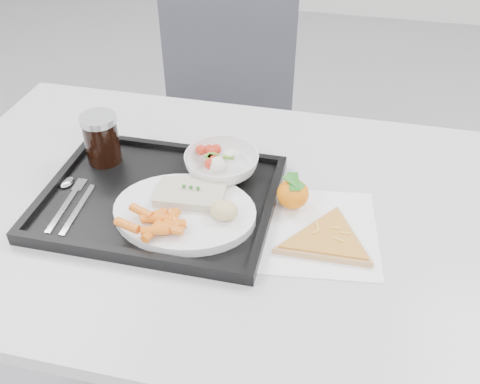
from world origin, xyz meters
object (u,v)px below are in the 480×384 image
object	(u,v)px
salad_bowl	(222,164)
table	(214,229)
cola_glass	(101,138)
tray	(160,199)
chair	(222,120)
pizza_slice	(327,240)
dinner_plate	(185,212)
tangerine	(293,194)

from	to	relation	value
salad_bowl	table	bearing A→B (deg)	-87.66
table	cola_glass	xyz separation A→B (m)	(-0.26, 0.08, 0.14)
table	tray	world-z (taller)	tray
tray	cola_glass	xyz separation A→B (m)	(-0.16, 0.09, 0.06)
chair	pizza_slice	distance (m)	0.85
chair	dinner_plate	world-z (taller)	chair
dinner_plate	tangerine	xyz separation A→B (m)	(0.19, 0.09, 0.01)
cola_glass	pizza_slice	world-z (taller)	cola_glass
table	chair	size ratio (longest dim) A/B	1.29
dinner_plate	cola_glass	world-z (taller)	cola_glass
tray	dinner_plate	xyz separation A→B (m)	(0.07, -0.04, 0.02)
tray	salad_bowl	world-z (taller)	salad_bowl
table	cola_glass	size ratio (longest dim) A/B	11.11
chair	pizza_slice	xyz separation A→B (m)	(0.39, -0.72, 0.22)
table	chair	world-z (taller)	chair
table	tray	bearing A→B (deg)	-170.17
tangerine	pizza_slice	xyz separation A→B (m)	(0.08, -0.09, -0.02)
table	dinner_plate	size ratio (longest dim) A/B	4.44
tray	pizza_slice	size ratio (longest dim) A/B	1.59
chair	tangerine	size ratio (longest dim) A/B	12.78
tangerine	cola_glass	bearing A→B (deg)	172.81
salad_bowl	tangerine	xyz separation A→B (m)	(0.16, -0.06, -0.00)
pizza_slice	tray	bearing A→B (deg)	172.21
salad_bowl	tangerine	world-z (taller)	tangerine
tangerine	table	bearing A→B (deg)	-171.29
salad_bowl	cola_glass	xyz separation A→B (m)	(-0.26, -0.01, 0.03)
tray	salad_bowl	bearing A→B (deg)	45.11
chair	pizza_slice	size ratio (longest dim) A/B	3.29
table	pizza_slice	world-z (taller)	pizza_slice
salad_bowl	tangerine	distance (m)	0.17
cola_glass	table	bearing A→B (deg)	-16.19
table	cola_glass	distance (m)	0.30
cola_glass	chair	bearing A→B (deg)	80.04
chair	pizza_slice	world-z (taller)	chair
table	salad_bowl	size ratio (longest dim) A/B	7.89
tray	salad_bowl	xyz separation A→B (m)	(0.10, 0.10, 0.03)
pizza_slice	chair	bearing A→B (deg)	118.11
dinner_plate	cola_glass	xyz separation A→B (m)	(-0.22, 0.14, 0.05)
chair	salad_bowl	distance (m)	0.65
dinner_plate	salad_bowl	xyz separation A→B (m)	(0.03, 0.15, 0.01)
dinner_plate	tangerine	size ratio (longest dim) A/B	3.71
tray	dinner_plate	bearing A→B (deg)	-33.71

